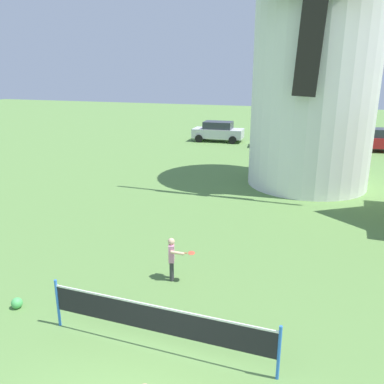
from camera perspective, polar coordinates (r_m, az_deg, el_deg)
The scene contains 7 objects.
windmill at distance 19.55m, azimuth 17.60°, elevation 19.15°, with size 8.08×6.37×12.42m.
tennis_net at distance 8.09m, azimuth -5.01°, elevation -17.85°, with size 4.74×0.06×1.10m.
player_far at distance 10.47m, azimuth -2.83°, elevation -9.25°, with size 0.78×0.38×1.19m.
stray_ball at distance 10.41m, azimuth -23.92°, elevation -14.41°, with size 0.26×0.26×0.26m, color #4CB259.
parked_car_silver at distance 31.47m, azimuth 3.77°, elevation 8.74°, with size 4.00×2.09×1.56m.
parked_car_blue at distance 29.67m, azimuth 13.07°, elevation 7.84°, with size 4.34×2.35×1.56m.
parked_car_red at distance 30.36m, azimuth 25.71°, elevation 6.81°, with size 4.45×2.32×1.56m.
Camera 1 is at (2.58, -3.94, 5.30)m, focal length 37.02 mm.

